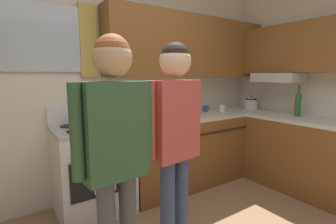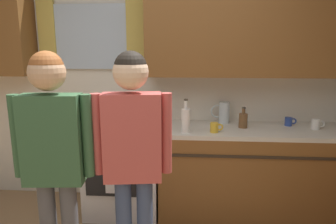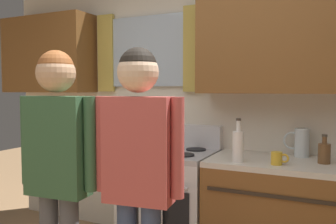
{
  "view_description": "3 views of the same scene",
  "coord_description": "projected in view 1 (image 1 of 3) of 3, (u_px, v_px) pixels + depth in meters",
  "views": [
    {
      "loc": [
        -1.03,
        -0.91,
        1.42
      ],
      "look_at": [
        0.03,
        0.67,
        1.13
      ],
      "focal_mm": 26.52,
      "sensor_mm": 36.0,
      "label": 1
    },
    {
      "loc": [
        0.35,
        -1.3,
        1.64
      ],
      "look_at": [
        0.2,
        0.75,
        1.21
      ],
      "focal_mm": 31.8,
      "sensor_mm": 36.0,
      "label": 2
    },
    {
      "loc": [
        0.93,
        -1.1,
        1.42
      ],
      "look_at": [
        -0.03,
        0.92,
        1.27
      ],
      "focal_mm": 37.54,
      "sensor_mm": 36.0,
      "label": 3
    }
  ],
  "objects": [
    {
      "name": "back_wall_unit",
      "position": [
        116.0,
        67.0,
        2.84
      ],
      "size": [
        4.6,
        0.42,
        2.6
      ],
      "color": "silver",
      "rests_on": "ground"
    },
    {
      "name": "kitchen_counter_run",
      "position": [
        243.0,
        150.0,
        3.21
      ],
      "size": [
        2.23,
        2.11,
        0.9
      ],
      "color": "brown",
      "rests_on": "ground"
    },
    {
      "name": "stove_oven",
      "position": [
        93.0,
        168.0,
        2.55
      ],
      "size": [
        0.72,
        0.67,
        1.1
      ],
      "color": "silver",
      "rests_on": "ground"
    },
    {
      "name": "bottle_wine_green",
      "position": [
        298.0,
        104.0,
        3.12
      ],
      "size": [
        0.08,
        0.08,
        0.39
      ],
      "color": "#2D6633",
      "rests_on": "kitchen_counter_run"
    },
    {
      "name": "bottle_squat_brown",
      "position": [
        184.0,
        110.0,
        3.14
      ],
      "size": [
        0.08,
        0.08,
        0.21
      ],
      "color": "brown",
      "rests_on": "kitchen_counter_run"
    },
    {
      "name": "bottle_milk_white",
      "position": [
        155.0,
        112.0,
        2.66
      ],
      "size": [
        0.08,
        0.08,
        0.31
      ],
      "color": "white",
      "rests_on": "kitchen_counter_run"
    },
    {
      "name": "mug_ceramic_white",
      "position": [
        222.0,
        108.0,
        3.52
      ],
      "size": [
        0.13,
        0.08,
        0.09
      ],
      "color": "white",
      "rests_on": "kitchen_counter_run"
    },
    {
      "name": "mug_mustard_yellow",
      "position": [
        174.0,
        116.0,
        2.83
      ],
      "size": [
        0.12,
        0.08,
        0.09
      ],
      "color": "gold",
      "rests_on": "kitchen_counter_run"
    },
    {
      "name": "mug_cobalt_blue",
      "position": [
        205.0,
        109.0,
        3.5
      ],
      "size": [
        0.11,
        0.07,
        0.08
      ],
      "color": "#2D479E",
      "rests_on": "kitchen_counter_run"
    },
    {
      "name": "stovetop_kettle",
      "position": [
        251.0,
        103.0,
        3.76
      ],
      "size": [
        0.27,
        0.2,
        0.21
      ],
      "color": "silver",
      "rests_on": "kitchen_counter_run"
    },
    {
      "name": "water_pitcher",
      "position": [
        164.0,
        107.0,
        3.2
      ],
      "size": [
        0.19,
        0.11,
        0.22
      ],
      "color": "silver",
      "rests_on": "kitchen_counter_run"
    },
    {
      "name": "adult_left",
      "position": [
        115.0,
        141.0,
        1.45
      ],
      "size": [
        0.51,
        0.22,
        1.64
      ],
      "color": "#4C4C51",
      "rests_on": "ground"
    },
    {
      "name": "adult_in_plaid",
      "position": [
        175.0,
        129.0,
        1.79
      ],
      "size": [
        0.51,
        0.22,
        1.64
      ],
      "color": "#38476B",
      "rests_on": "ground"
    }
  ]
}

